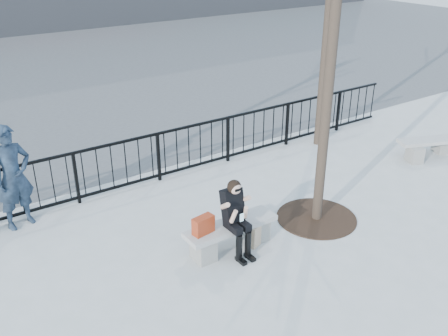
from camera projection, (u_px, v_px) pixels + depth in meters
ground at (231, 248)px, 8.53m from camera, size 120.00×120.00×0.00m
street_surface at (15, 68)px, 19.75m from camera, size 60.00×23.00×0.01m
railing at (150, 159)px, 10.54m from camera, size 14.00×0.06×1.10m
tree_grate at (316, 218)px, 9.42m from camera, size 1.50×1.50×0.02m
bench_main at (231, 233)px, 8.40m from camera, size 1.65×0.46×0.49m
bench_second at (429, 146)px, 11.89m from camera, size 1.54×0.43×0.46m
seated_woman at (237, 219)px, 8.13m from camera, size 0.50×0.64×1.34m
handbag at (203, 225)px, 8.01m from camera, size 0.38×0.22×0.30m
shopping_bag at (257, 233)px, 8.60m from camera, size 0.45×0.30×0.40m
standing_man at (13, 177)px, 8.81m from camera, size 0.81×0.64×1.95m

